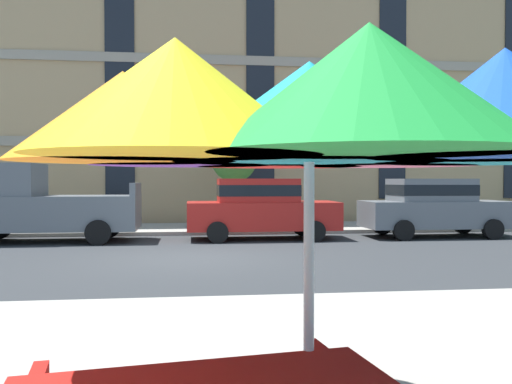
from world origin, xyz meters
name	(u,v)px	position (x,y,z in m)	size (l,w,h in m)	color
ground_plane	(192,258)	(0.00, 0.00, 0.00)	(120.00, 120.00, 0.00)	#2D3033
sidewalk_far	(192,229)	(0.00, 6.80, 0.06)	(56.00, 3.60, 0.12)	#9E998E
apartment_building	(191,54)	(0.00, 14.99, 8.00)	(43.00, 12.08, 16.00)	tan
pickup_gray	(37,205)	(-4.29, 3.70, 1.03)	(5.10, 2.12, 2.20)	slate
sedan_red	(261,207)	(2.02, 3.70, 0.95)	(4.40, 1.98, 1.78)	#B21E19
sedan_gray	(434,206)	(7.35, 3.70, 0.95)	(4.40, 1.98, 1.78)	slate
street_tree_middle	(234,157)	(1.50, 6.98, 2.55)	(1.61, 1.98, 3.47)	#4C3823
patio_umbrella	(309,118)	(0.65, -9.00, 2.07)	(3.25, 3.25, 2.39)	silver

